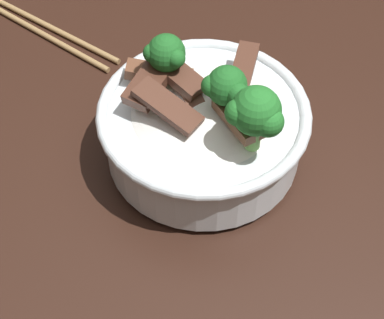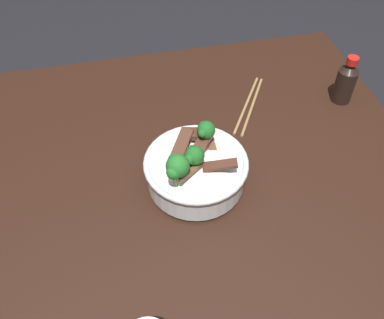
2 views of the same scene
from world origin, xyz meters
TOP-DOWN VIEW (x-y plane):
  - dining_table at (0.00, 0.00)m, footprint 1.26×0.98m
  - rice_bowl at (0.15, 0.02)m, footprint 0.21×0.21m
  - chopsticks_pair at (0.36, -0.17)m, footprint 0.20×0.13m
  - soy_sauce_bottle at (0.33, -0.40)m, footprint 0.05×0.05m

SIDE VIEW (x-z plane):
  - dining_table at x=0.00m, z-range 0.31..1.12m
  - chopsticks_pair at x=0.36m, z-range 0.81..0.82m
  - rice_bowl at x=0.15m, z-range 0.79..0.93m
  - soy_sauce_bottle at x=0.33m, z-range 0.81..0.93m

